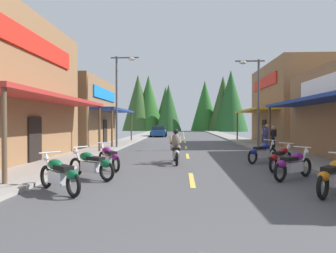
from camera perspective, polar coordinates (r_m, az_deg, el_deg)
ground at (r=25.21m, az=3.45°, el=-3.53°), size 9.05×78.65×0.10m
sidewalk_left at (r=25.77m, az=-9.37°, el=-3.20°), size 2.37×78.65×0.12m
sidewalk_right at (r=25.92m, az=16.21°, el=-3.20°), size 2.37×78.65×0.12m
centerline_dashes at (r=30.43m, az=3.33°, el=-2.69°), size 0.16×56.59×0.01m
storefront_left_far at (r=26.53m, az=-21.20°, el=2.63°), size 10.22×9.24×5.44m
storefront_right_far at (r=27.82m, az=27.00°, el=3.92°), size 10.25×9.25×6.82m
streetlamp_left at (r=20.74m, az=-9.42°, el=7.31°), size 1.98×0.30×6.53m
streetlamp_right at (r=20.62m, az=16.75°, el=6.75°), size 1.98×0.30×6.16m
motorcycle_parked_right_1 at (r=8.56m, az=30.00°, el=-8.40°), size 1.59×1.58×1.04m
motorcycle_parked_right_2 at (r=10.22m, az=23.58°, el=-6.88°), size 1.73×1.42×1.04m
motorcycle_parked_right_3 at (r=11.96m, az=21.49°, el=-5.76°), size 1.46×1.70×1.04m
motorcycle_parked_right_4 at (r=13.92m, az=18.23°, el=-4.83°), size 1.72×1.44×1.04m
motorcycle_parked_left_0 at (r=8.14m, az=-20.76°, el=-8.82°), size 1.70×1.46×1.04m
motorcycle_parked_left_1 at (r=9.77m, az=-15.00°, el=-7.19°), size 1.87×1.21×1.04m
motorcycle_parked_left_2 at (r=11.55m, az=-11.66°, el=-5.95°), size 1.32×1.80×1.04m
rider_cruising_lead at (r=12.96m, az=1.53°, el=-4.47°), size 0.61×2.14×1.57m
pedestrian_by_shop at (r=20.89m, az=20.12°, el=-1.74°), size 0.53×0.39×1.63m
pedestrian_browsing at (r=21.58m, az=19.00°, el=-1.46°), size 0.57×0.30×1.74m
pedestrian_strolling at (r=24.87m, az=18.52°, el=-1.36°), size 0.31×0.56×1.62m
parked_car_curbside at (r=37.87m, az=-1.83°, el=-0.98°), size 2.13×4.34×1.40m
treeline_backdrop at (r=64.97m, az=2.86°, el=4.50°), size 27.67×14.33×13.02m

